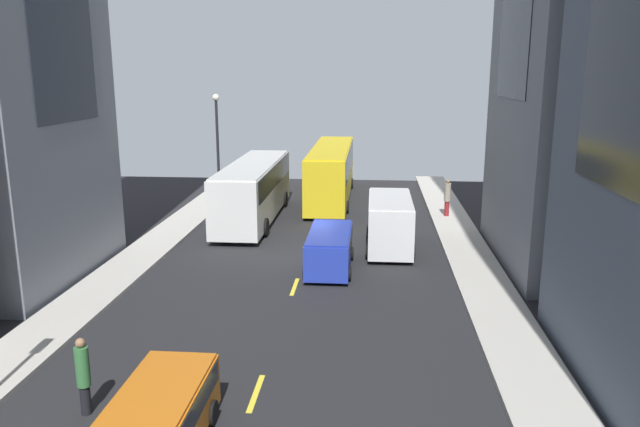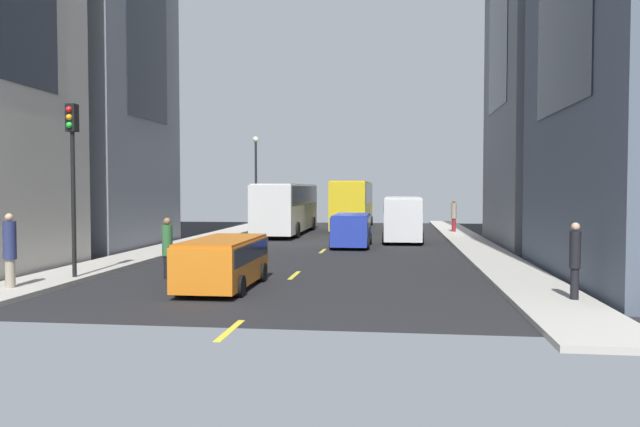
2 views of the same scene
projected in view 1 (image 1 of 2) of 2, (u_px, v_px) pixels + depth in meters
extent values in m
plane|color=black|center=(306.00, 256.00, 28.89)|extent=(41.53, 41.53, 0.00)
cube|color=#B2ADA3|center=(147.00, 251.00, 29.51)|extent=(2.20, 44.00, 0.15)
cube|color=#B2ADA3|center=(471.00, 259.00, 28.24)|extent=(2.20, 44.00, 0.15)
cube|color=yellow|center=(256.00, 393.00, 16.67)|extent=(0.16, 2.00, 0.01)
cube|color=yellow|center=(295.00, 287.00, 24.81)|extent=(0.16, 2.00, 0.01)
cube|color=yellow|center=(314.00, 233.00, 32.96)|extent=(0.16, 2.00, 0.01)
cube|color=yellow|center=(326.00, 201.00, 41.11)|extent=(0.16, 2.00, 0.01)
cube|color=yellow|center=(334.00, 179.00, 49.26)|extent=(0.16, 2.00, 0.01)
cube|color=silver|center=(254.00, 190.00, 35.50)|extent=(2.55, 11.69, 3.00)
cube|color=black|center=(253.00, 175.00, 35.30)|extent=(2.60, 10.75, 1.20)
cube|color=beige|center=(253.00, 164.00, 35.14)|extent=(2.45, 11.22, 0.08)
cylinder|color=black|center=(247.00, 198.00, 39.40)|extent=(0.46, 1.00, 1.00)
cylinder|color=black|center=(283.00, 199.00, 39.21)|extent=(0.46, 1.00, 1.00)
cylinder|color=black|center=(219.00, 226.00, 32.37)|extent=(0.46, 1.00, 1.00)
cylinder|color=black|center=(263.00, 227.00, 32.18)|extent=(0.46, 1.00, 1.00)
cube|color=yellow|center=(331.00, 172.00, 41.11)|extent=(2.45, 12.88, 3.30)
cube|color=black|center=(331.00, 159.00, 40.91)|extent=(2.50, 11.85, 1.48)
cube|color=gold|center=(331.00, 147.00, 40.72)|extent=(2.35, 12.37, 0.08)
cylinder|color=black|center=(320.00, 183.00, 45.41)|extent=(0.44, 0.76, 0.76)
cylinder|color=black|center=(350.00, 183.00, 45.23)|extent=(0.44, 0.76, 0.76)
cylinder|color=black|center=(308.00, 206.00, 37.67)|extent=(0.44, 0.76, 0.76)
cylinder|color=black|center=(345.00, 207.00, 37.48)|extent=(0.44, 0.76, 0.76)
cube|color=white|center=(390.00, 223.00, 29.68)|extent=(2.05, 5.31, 2.30)
cube|color=black|center=(390.00, 207.00, 29.50)|extent=(2.09, 4.89, 0.69)
cube|color=silver|center=(390.00, 199.00, 29.40)|extent=(1.97, 5.10, 0.08)
cylinder|color=black|center=(370.00, 233.00, 31.58)|extent=(0.37, 0.72, 0.72)
cylinder|color=black|center=(407.00, 234.00, 31.42)|extent=(0.37, 0.72, 0.72)
cylinder|color=black|center=(370.00, 252.00, 28.38)|extent=(0.37, 0.72, 0.72)
cylinder|color=black|center=(411.00, 253.00, 28.23)|extent=(0.37, 0.72, 0.72)
cube|color=#2338AD|center=(330.00, 249.00, 26.82)|extent=(1.82, 4.63, 1.46)
cube|color=black|center=(330.00, 241.00, 26.73)|extent=(1.86, 4.26, 0.61)
cube|color=navy|center=(330.00, 232.00, 26.64)|extent=(1.75, 4.44, 0.08)
cylinder|color=black|center=(314.00, 252.00, 28.41)|extent=(0.33, 0.62, 0.62)
cylinder|color=black|center=(350.00, 253.00, 28.28)|extent=(0.33, 0.62, 0.62)
cylinder|color=black|center=(307.00, 272.00, 25.63)|extent=(0.33, 0.62, 0.62)
cylinder|color=black|center=(347.00, 273.00, 25.49)|extent=(0.33, 0.62, 0.62)
cube|color=orange|center=(155.00, 426.00, 13.73)|extent=(1.81, 4.61, 1.28)
cube|color=black|center=(154.00, 413.00, 13.65)|extent=(1.84, 4.24, 0.54)
cube|color=#BE6115|center=(153.00, 398.00, 13.57)|extent=(1.74, 4.43, 0.08)
cylinder|color=black|center=(144.00, 410.00, 15.30)|extent=(0.33, 0.62, 0.62)
cylinder|color=black|center=(209.00, 413.00, 15.16)|extent=(0.33, 0.62, 0.62)
cylinder|color=maroon|center=(447.00, 208.00, 36.14)|extent=(0.28, 0.28, 0.88)
cylinder|color=gray|center=(447.00, 192.00, 35.92)|extent=(0.37, 0.37, 1.06)
sphere|color=#8C6647|center=(448.00, 181.00, 35.77)|extent=(0.21, 0.21, 0.21)
cylinder|color=black|center=(86.00, 400.00, 15.60)|extent=(0.26, 0.26, 0.79)
cylinder|color=#336B38|center=(82.00, 367.00, 15.39)|extent=(0.35, 0.35, 1.05)
sphere|color=#8C6647|center=(80.00, 343.00, 15.24)|extent=(0.24, 0.24, 0.24)
cylinder|color=black|center=(218.00, 150.00, 40.20)|extent=(0.18, 0.18, 6.49)
sphere|color=silver|center=(216.00, 97.00, 39.41)|extent=(0.44, 0.44, 0.44)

